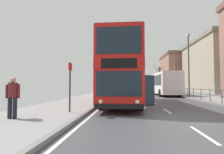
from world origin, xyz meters
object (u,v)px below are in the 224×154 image
Objects in this scene: double_decker_bus_main at (122,73)px; pedestrian_with_backpack at (13,94)px; bus_stop_sign_near at (70,81)px; bare_tree_far_00 at (176,77)px; bare_tree_far_02 at (160,78)px; street_lamp_far_side at (189,60)px; background_building_02 at (182,72)px; background_bus_far_lane at (163,83)px.

pedestrian_with_backpack is at bearing -119.28° from double_decker_bus_main.
bus_stop_sign_near is at bearing -113.60° from double_decker_bus_main.
pedestrian_with_backpack is 25.93m from bare_tree_far_00.
street_lamp_far_side is at bearing -91.70° from bare_tree_far_02.
bare_tree_far_02 reaches higher than bus_stop_sign_near.
bus_stop_sign_near is 0.19× the size of background_building_02.
double_decker_bus_main is 10.41m from street_lamp_far_side.
bare_tree_far_02 is (8.13, 29.40, 0.75)m from double_decker_bus_main.
double_decker_bus_main is 13.78m from background_bus_far_lane.
bare_tree_far_02 is at bearing 71.55° from pedestrian_with_backpack.
street_lamp_far_side reaches higher than pedestrian_with_backpack.
bare_tree_far_02 is at bearing 88.30° from street_lamp_far_side.
bare_tree_far_00 is at bearing 61.88° from double_decker_bus_main.
bare_tree_far_02 is (12.28, 36.82, 2.04)m from pedestrian_with_backpack.
background_building_02 is at bearing 49.07° from bare_tree_far_02.
bare_tree_far_00 is (12.35, 22.74, 1.67)m from pedestrian_with_backpack.
street_lamp_far_side reaches higher than bare_tree_far_00.
street_lamp_far_side is at bearing -72.00° from background_bus_far_lane.
background_bus_far_lane is 6.41m from street_lamp_far_side.
street_lamp_far_side reaches higher than bare_tree_far_02.
background_building_02 reaches higher than background_bus_far_lane.
street_lamp_far_side is 32.60m from background_building_02.
street_lamp_far_side is at bearing 51.12° from pedestrian_with_backpack.
bare_tree_far_00 is at bearing -89.74° from bare_tree_far_02.
background_bus_far_lane is 19.86m from bus_stop_sign_near.
bus_stop_sign_near is at bearing 46.83° from pedestrian_with_backpack.
background_building_02 is (7.78, 23.13, 2.45)m from bare_tree_far_00.
bus_stop_sign_near is 0.34× the size of street_lamp_far_side.
background_bus_far_lane is (5.66, 12.55, -0.66)m from double_decker_bus_main.
background_building_02 is (10.32, 25.90, 3.48)m from background_bus_far_lane.
street_lamp_far_side is at bearing 43.15° from double_decker_bus_main.
double_decker_bus_main is at bearing -114.27° from background_bus_far_lane.
background_bus_far_lane is 3.90m from bare_tree_far_00.
bare_tree_far_02 reaches higher than double_decker_bus_main.
bare_tree_far_02 is (10.57, 34.99, 1.49)m from bus_stop_sign_near.
street_lamp_far_side is 1.30× the size of bare_tree_far_00.
bare_tree_far_00 is 0.90× the size of bare_tree_far_02.
bare_tree_far_02 is at bearing 81.67° from background_bus_far_lane.
bare_tree_far_00 is at bearing -108.60° from background_building_02.
double_decker_bus_main is 2.07× the size of bare_tree_far_00.
street_lamp_far_side is 8.52m from bare_tree_far_00.
bare_tree_far_02 reaches higher than background_bus_far_lane.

